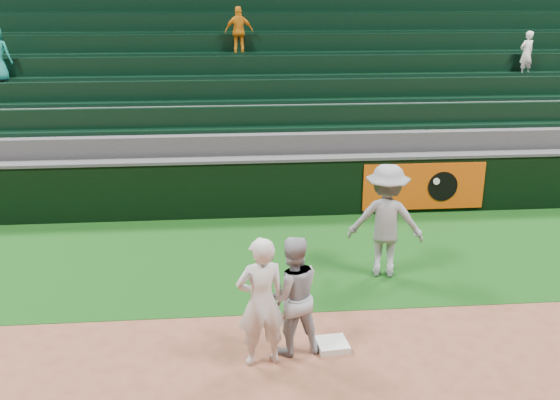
% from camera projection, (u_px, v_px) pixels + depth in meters
% --- Properties ---
extents(ground, '(70.00, 70.00, 0.00)m').
position_uv_depth(ground, '(316.00, 346.00, 8.35)').
color(ground, brown).
rests_on(ground, ground).
extents(foul_grass, '(36.00, 4.20, 0.01)m').
position_uv_depth(foul_grass, '(293.00, 256.00, 11.18)').
color(foul_grass, '#0D370E').
rests_on(foul_grass, ground).
extents(first_base, '(0.44, 0.44, 0.09)m').
position_uv_depth(first_base, '(332.00, 345.00, 8.28)').
color(first_base, white).
rests_on(first_base, ground).
extents(first_baseman, '(0.69, 0.52, 1.72)m').
position_uv_depth(first_baseman, '(261.00, 302.00, 7.70)').
color(first_baseman, silver).
rests_on(first_baseman, ground).
extents(baserunner, '(0.87, 0.73, 1.61)m').
position_uv_depth(baserunner, '(292.00, 295.00, 7.99)').
color(baserunner, '#A5A8AF').
rests_on(baserunner, ground).
extents(base_coach, '(1.36, 0.97, 1.90)m').
position_uv_depth(base_coach, '(386.00, 221.00, 10.15)').
color(base_coach, gray).
rests_on(base_coach, foul_grass).
extents(field_wall, '(36.00, 0.45, 1.25)m').
position_uv_depth(field_wall, '(283.00, 186.00, 13.06)').
color(field_wall, black).
rests_on(field_wall, ground).
extents(stadium_seating, '(36.00, 5.95, 5.52)m').
position_uv_depth(stadium_seating, '(268.00, 104.00, 16.28)').
color(stadium_seating, '#39393B').
rests_on(stadium_seating, ground).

